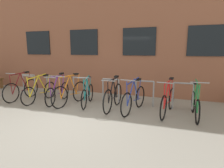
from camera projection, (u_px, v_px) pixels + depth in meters
The scene contains 12 objects.
ground_plane at pixel (72, 120), 5.04m from camera, with size 42.00×42.00×0.00m, color gray.
storefront_building at pixel (129, 22), 10.34m from camera, with size 28.00×6.36×6.78m.
bike_rack at pixel (95, 87), 6.75m from camera, with size 6.64×0.05×0.88m.
bicycle_maroon at pixel (22, 89), 7.05m from camera, with size 0.44×1.69×1.08m.
bicycle_yellow at pixel (40, 91), 6.78m from camera, with size 0.44×1.73×1.04m.
bicycle_teal at pixel (88, 94), 6.37m from camera, with size 0.50×1.59×1.03m.
bicycle_red at pixel (168, 101), 5.46m from camera, with size 0.47×1.76×1.06m.
bicycle_purple at pixel (58, 92), 6.66m from camera, with size 0.44×1.69×1.06m.
bicycle_green at pixel (195, 104), 5.17m from camera, with size 0.44×1.63×1.10m.
bicycle_black at pixel (113, 96), 5.92m from camera, with size 0.44×1.72×1.06m.
bicycle_orange at pixel (70, 93), 6.41m from camera, with size 0.49×1.73×1.08m.
bicycle_blue at pixel (134, 99), 5.68m from camera, with size 0.51×1.74×1.07m.
Camera 1 is at (2.57, -4.17, 1.89)m, focal length 29.71 mm.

